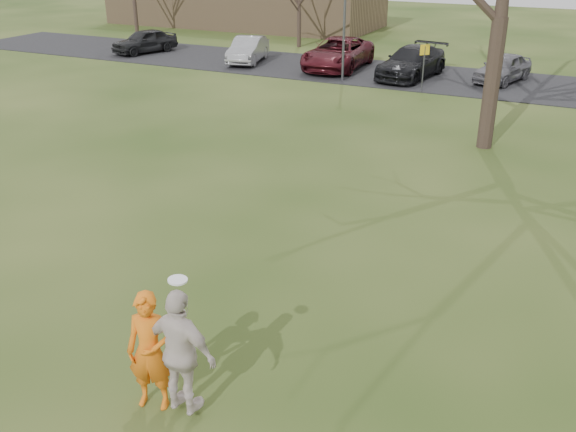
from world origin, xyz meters
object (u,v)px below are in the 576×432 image
Objects in this scene: player_defender at (150,351)px; car_3 at (412,62)px; car_4 at (503,68)px; car_1 at (248,50)px; car_0 at (145,41)px; car_2 at (338,53)px; catching_play at (181,352)px.

car_3 is at bearing 81.04° from player_defender.
car_3 is 1.30× the size of car_4.
car_1 is 0.81× the size of car_3.
car_0 is at bearing 166.39° from car_1.
catching_play is (7.63, -25.33, 0.32)m from car_2.
car_3 is at bearing 98.20° from catching_play.
car_4 is (1.16, 25.76, -0.28)m from player_defender.
car_4 is at bearing 0.41° from car_2.
player_defender is 25.03m from car_3.
catching_play is at bearing -73.62° from car_3.
player_defender is 0.51× the size of car_4.
car_0 is at bearing -161.92° from car_4.
car_0 is 15.96m from car_3.
player_defender is at bearing -179.60° from catching_play.
car_3 is (-3.01, 24.85, -0.20)m from player_defender.
car_2 reaches higher than car_3.
catching_play is (19.54, -24.81, 0.42)m from car_0.
car_3 is at bearing -13.53° from car_1.
car_1 is at bearing 100.09° from player_defender.
car_3 is 2.20× the size of catching_play.
car_1 is at bearing -171.63° from car_3.
car_1 is 13.28m from car_4.
catching_play reaches higher than car_1.
car_4 is (13.25, 0.93, -0.02)m from car_1.
player_defender is at bearing -77.74° from car_1.
car_4 is (20.13, 0.95, -0.01)m from car_0.
car_0 is (-18.98, 24.81, -0.26)m from player_defender.
catching_play reaches higher than car_4.
car_2 is 1.44× the size of car_4.
player_defender is 31.24m from car_0.
car_1 is 27.86m from catching_play.
car_1 is at bearing -160.58° from car_4.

